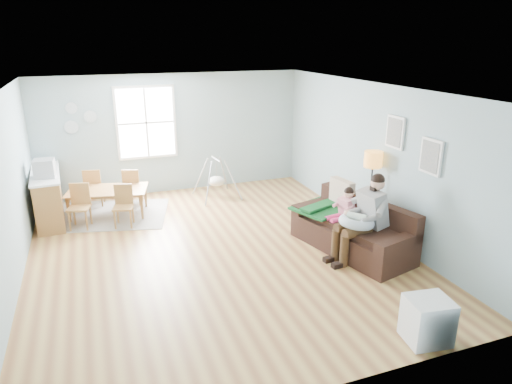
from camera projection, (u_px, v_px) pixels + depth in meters
name	position (u px, v px, depth m)	size (l,w,h in m)	color
room	(212.00, 108.00, 6.98)	(8.40, 9.40, 3.90)	#965C35
window	(146.00, 123.00, 10.10)	(1.32, 0.08, 1.62)	white
pictures	(412.00, 144.00, 7.21)	(0.05, 1.34, 0.74)	white
wall_plates	(78.00, 118.00, 9.59)	(0.67, 0.02, 0.66)	#A0B2C1
sofa	(354.00, 232.00, 7.74)	(1.41, 2.29, 0.86)	black
green_throw	(323.00, 208.00, 8.17)	(0.97, 0.81, 0.04)	#135325
beige_pillow	(342.00, 194.00, 8.14)	(0.15, 0.53, 0.53)	#BCA690
father	(364.00, 215.00, 7.29)	(1.03, 0.51, 1.41)	gray
nursing_pillow	(357.00, 222.00, 7.23)	(0.57, 0.57, 0.16)	silver
infant	(355.00, 216.00, 7.22)	(0.29, 0.37, 0.14)	silver
toddler	(344.00, 207.00, 7.72)	(0.55, 0.33, 0.83)	white
floor_lamp	(373.00, 166.00, 8.01)	(0.31, 0.31, 1.56)	black
storage_cube	(427.00, 320.00, 5.39)	(0.56, 0.51, 0.55)	white
rug	(110.00, 215.00, 9.32)	(2.25, 1.71, 0.01)	gray
dining_table	(109.00, 203.00, 9.23)	(1.54, 0.86, 0.54)	#946130
chair_sw	(80.00, 203.00, 8.60)	(0.47, 0.47, 0.85)	brown
chair_se	(124.00, 203.00, 8.69)	(0.44, 0.44, 0.80)	brown
chair_nw	(93.00, 186.00, 9.66)	(0.44, 0.44, 0.83)	brown
chair_ne	(132.00, 185.00, 9.74)	(0.46, 0.46, 0.81)	brown
counter	(48.00, 196.00, 8.93)	(0.61, 1.77, 0.98)	#946130
monitor	(44.00, 168.00, 8.44)	(0.38, 0.36, 0.34)	#A1A1A5
baby_swing	(217.00, 180.00, 10.20)	(0.96, 0.97, 0.90)	#A1A1A5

